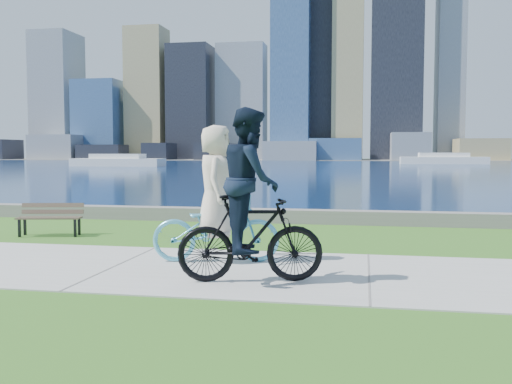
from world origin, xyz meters
TOP-DOWN VIEW (x-y plane):
  - ground at (0.00, 0.00)m, footprint 320.00×320.00m
  - concrete_path at (0.00, 0.00)m, footprint 80.00×3.50m
  - seawall at (0.00, 6.20)m, footprint 90.00×0.50m
  - bay_water at (0.00, 72.00)m, footprint 320.00×131.00m
  - far_shore at (0.00, 130.00)m, footprint 320.00×30.00m
  - city_skyline at (-4.94, 129.51)m, footprint 179.11×22.89m
  - ferry_near at (-27.65, 61.03)m, footprint 12.01×3.43m
  - ferry_far at (16.01, 84.30)m, footprint 13.08×3.74m
  - park_bench at (-2.89, 2.94)m, footprint 1.44×0.74m
  - cyclist_woman at (1.50, 0.61)m, footprint 1.09×2.21m
  - cyclist_man at (2.35, -0.75)m, footprint 1.03×2.12m

SIDE VIEW (x-z plane):
  - ground at x=0.00m, z-range 0.00..0.00m
  - bay_water at x=0.00m, z-range 0.00..0.01m
  - concrete_path at x=0.00m, z-range 0.00..0.02m
  - far_shore at x=0.00m, z-range 0.00..0.12m
  - seawall at x=0.00m, z-range 0.00..0.35m
  - park_bench at x=-2.89m, z-range 0.08..0.79m
  - ferry_near at x=-27.65m, z-range -0.14..1.49m
  - ferry_far at x=16.01m, z-range -0.15..1.63m
  - cyclist_woman at x=1.50m, z-range -0.27..2.00m
  - cyclist_man at x=2.35m, z-range -0.18..2.26m
  - city_skyline at x=-4.94m, z-range -13.32..62.68m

